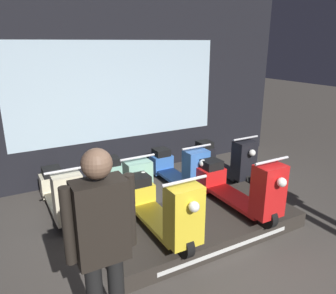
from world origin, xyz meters
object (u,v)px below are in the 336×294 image
object	(u,v)px
scooter_display_left	(161,207)
scooter_backrow_2	(179,169)
scooter_backrow_1	(125,180)
scooter_display_right	(239,187)
person_left_browsing	(102,239)
scooter_backrow_3	(224,159)
scooter_backrow_0	(61,194)

from	to	relation	value
scooter_display_left	scooter_backrow_2	distance (m)	1.76
scooter_display_left	scooter_backrow_1	world-z (taller)	scooter_display_left
scooter_display_left	scooter_display_right	xyz separation A→B (m)	(1.18, 0.00, 0.00)
scooter_backrow_1	person_left_browsing	distance (m)	2.65
scooter_backrow_1	scooter_backrow_3	world-z (taller)	same
scooter_display_left	person_left_browsing	world-z (taller)	person_left_browsing
person_left_browsing	scooter_display_left	bearing A→B (deg)	43.77
scooter_display_left	scooter_display_right	bearing A→B (deg)	0.00
scooter_backrow_3	scooter_backrow_2	bearing A→B (deg)	180.00
scooter_backrow_0	scooter_backrow_3	xyz separation A→B (m)	(2.91, 0.00, 0.00)
scooter_backrow_3	person_left_browsing	distance (m)	3.88
scooter_backrow_1	scooter_backrow_3	distance (m)	1.94
scooter_backrow_0	scooter_backrow_2	xyz separation A→B (m)	(1.94, 0.00, 0.00)
scooter_backrow_2	scooter_backrow_3	world-z (taller)	same
scooter_backrow_0	scooter_backrow_3	bearing A→B (deg)	0.00
scooter_backrow_3	person_left_browsing	bearing A→B (deg)	-142.47
scooter_backrow_1	person_left_browsing	size ratio (longest dim) A/B	0.92
scooter_display_right	scooter_backrow_2	distance (m)	1.40
scooter_display_right	scooter_backrow_0	bearing A→B (deg)	146.02
scooter_backrow_3	scooter_backrow_1	bearing A→B (deg)	180.00
scooter_backrow_3	person_left_browsing	size ratio (longest dim) A/B	0.92
scooter_backrow_0	scooter_display_left	bearing A→B (deg)	-57.85
scooter_display_left	person_left_browsing	size ratio (longest dim) A/B	0.92
scooter_display_right	scooter_backrow_3	distance (m)	1.64
scooter_backrow_1	person_left_browsing	bearing A→B (deg)	-115.12
scooter_display_right	scooter_backrow_3	xyz separation A→B (m)	(0.86, 1.38, -0.20)
scooter_backrow_0	scooter_backrow_2	size ratio (longest dim) A/B	1.00
scooter_backrow_1	person_left_browsing	xyz separation A→B (m)	(-1.09, -2.33, 0.65)
scooter_backrow_0	scooter_backrow_3	world-z (taller)	same
scooter_backrow_2	person_left_browsing	distance (m)	3.18
scooter_display_left	scooter_backrow_1	size ratio (longest dim) A/B	1.00
scooter_display_right	scooter_backrow_0	xyz separation A→B (m)	(-2.05, 1.38, -0.20)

